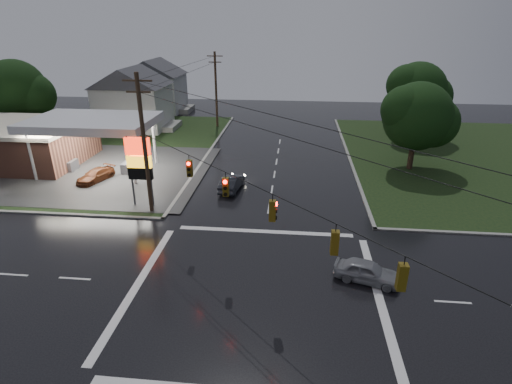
# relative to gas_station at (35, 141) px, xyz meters

# --- Properties ---
(ground) EXTENTS (120.00, 120.00, 0.00)m
(ground) POSITION_rel_gas_station_xyz_m (25.68, -19.70, -2.55)
(ground) COLOR black
(ground) RESTS_ON ground
(grass_nw) EXTENTS (36.00, 36.00, 0.08)m
(grass_nw) POSITION_rel_gas_station_xyz_m (-0.32, 6.30, -2.51)
(grass_nw) COLOR black
(grass_nw) RESTS_ON ground
(grass_ne) EXTENTS (36.00, 36.00, 0.08)m
(grass_ne) POSITION_rel_gas_station_xyz_m (51.68, 6.30, -2.51)
(grass_ne) COLOR black
(grass_ne) RESTS_ON ground
(gas_station) EXTENTS (26.20, 18.00, 5.60)m
(gas_station) POSITION_rel_gas_station_xyz_m (0.00, 0.00, 0.00)
(gas_station) COLOR #2D2D2D
(gas_station) RESTS_ON ground
(pylon_sign) EXTENTS (2.00, 0.35, 6.00)m
(pylon_sign) POSITION_rel_gas_station_xyz_m (15.18, -9.20, 1.46)
(pylon_sign) COLOR #59595E
(pylon_sign) RESTS_ON ground
(utility_pole_nw) EXTENTS (2.20, 0.32, 11.00)m
(utility_pole_nw) POSITION_rel_gas_station_xyz_m (16.18, -10.20, 3.17)
(utility_pole_nw) COLOR #382619
(utility_pole_nw) RESTS_ON ground
(utility_pole_n) EXTENTS (2.20, 0.32, 10.50)m
(utility_pole_n) POSITION_rel_gas_station_xyz_m (16.18, 18.30, 2.92)
(utility_pole_n) COLOR #382619
(utility_pole_n) RESTS_ON ground
(traffic_signals) EXTENTS (26.87, 26.87, 1.47)m
(traffic_signals) POSITION_rel_gas_station_xyz_m (25.69, -19.72, 3.93)
(traffic_signals) COLOR black
(traffic_signals) RESTS_ON ground
(house_near) EXTENTS (11.05, 8.48, 8.60)m
(house_near) POSITION_rel_gas_station_xyz_m (4.73, 16.30, 1.86)
(house_near) COLOR silver
(house_near) RESTS_ON ground
(house_far) EXTENTS (11.05, 8.48, 8.60)m
(house_far) POSITION_rel_gas_station_xyz_m (3.73, 28.30, 1.86)
(house_far) COLOR silver
(house_far) RESTS_ON ground
(tree_nw_behind) EXTENTS (8.93, 7.60, 10.00)m
(tree_nw_behind) POSITION_rel_gas_station_xyz_m (-8.17, 10.29, 3.63)
(tree_nw_behind) COLOR black
(tree_nw_behind) RESTS_ON ground
(tree_ne_near) EXTENTS (7.99, 6.80, 8.98)m
(tree_ne_near) POSITION_rel_gas_station_xyz_m (39.82, 2.29, 3.01)
(tree_ne_near) COLOR black
(tree_ne_near) RESTS_ON ground
(tree_ne_far) EXTENTS (8.46, 7.20, 9.80)m
(tree_ne_far) POSITION_rel_gas_station_xyz_m (42.83, 14.29, 3.63)
(tree_ne_far) COLOR black
(tree_ne_far) RESTS_ON ground
(car_north) EXTENTS (1.98, 4.31, 1.37)m
(car_north) POSITION_rel_gas_station_xyz_m (21.99, -5.06, -1.86)
(car_north) COLOR #22252B
(car_north) RESTS_ON ground
(car_crossing) EXTENTS (4.15, 2.60, 1.32)m
(car_crossing) POSITION_rel_gas_station_xyz_m (32.18, -18.14, -1.89)
(car_crossing) COLOR gray
(car_crossing) RESTS_ON ground
(car_pump) EXTENTS (2.97, 4.42, 1.19)m
(car_pump) POSITION_rel_gas_station_xyz_m (8.54, -4.29, -1.95)
(car_pump) COLOR #5A2A14
(car_pump) RESTS_ON ground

